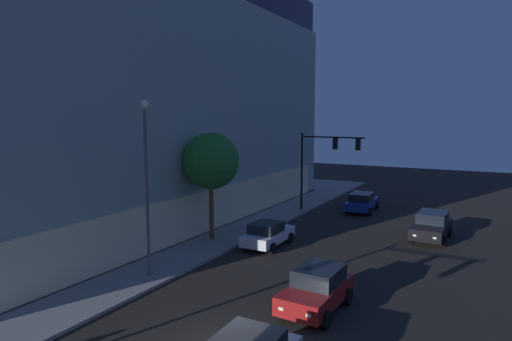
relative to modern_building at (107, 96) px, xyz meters
The scene contains 8 objects.
modern_building is the anchor object (origin of this frame).
traffic_light_far_corner 18.15m from the modern_building, 62.53° to the right, with size 0.74×5.48×6.47m.
street_lamp_sidewalk 16.76m from the modern_building, 126.78° to the right, with size 0.44×0.44×8.55m.
sidewalk_tree 13.18m from the modern_building, 103.67° to the right, with size 3.58×3.58×6.81m.
car_red 24.96m from the modern_building, 112.98° to the right, with size 4.08×2.23×1.75m.
car_white 18.13m from the modern_building, 97.80° to the right, with size 4.15×2.06×1.52m.
car_black 26.19m from the modern_building, 79.39° to the right, with size 4.82×2.29×1.71m.
car_blue 22.73m from the modern_building, 59.43° to the right, with size 4.73×2.24×1.61m.
Camera 1 is at (-11.57, -7.61, 7.88)m, focal length 30.70 mm.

